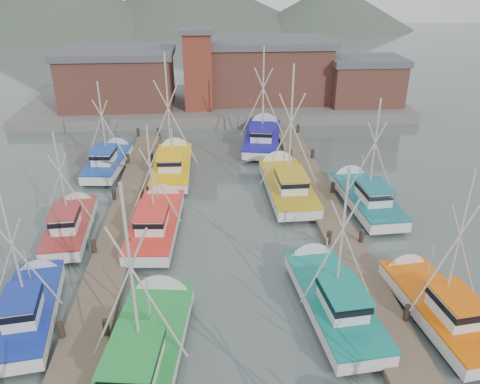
{
  "coord_description": "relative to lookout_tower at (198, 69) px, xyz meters",
  "views": [
    {
      "loc": [
        -1.12,
        -18.81,
        15.5
      ],
      "look_at": [
        0.8,
        7.95,
        2.6
      ],
      "focal_mm": 35.0,
      "sensor_mm": 36.0,
      "label": 1
    }
  ],
  "objects": [
    {
      "name": "shed_left",
      "position": [
        -9.0,
        2.0,
        -1.21
      ],
      "size": [
        12.72,
        8.48,
        6.2
      ],
      "color": "brown",
      "rests_on": "quay"
    },
    {
      "name": "dock_right",
      "position": [
        9.0,
        -28.96,
        -5.34
      ],
      "size": [
        2.3,
        46.0,
        1.5
      ],
      "color": "brown",
      "rests_on": "ground"
    },
    {
      "name": "boat_12",
      "position": [
        -2.13,
        -15.38,
        -4.86
      ],
      "size": [
        4.24,
        9.39,
        10.69
      ],
      "rotation": [
        0.0,
        0.0,
        -0.01
      ],
      "color": "black",
      "rests_on": "ground"
    },
    {
      "name": "ground",
      "position": [
        2.0,
        -33.0,
        -5.55
      ],
      "size": [
        260.0,
        260.0,
        0.0
      ],
      "primitive_type": "plane",
      "color": "#44524E",
      "rests_on": "ground"
    },
    {
      "name": "boat_11",
      "position": [
        11.92,
        -22.41,
        -4.87
      ],
      "size": [
        3.57,
        8.99,
        8.74
      ],
      "rotation": [
        0.0,
        0.0,
        0.06
      ],
      "color": "black",
      "rests_on": "ground"
    },
    {
      "name": "shed_center",
      "position": [
        8.0,
        4.0,
        -0.86
      ],
      "size": [
        14.84,
        9.54,
        6.9
      ],
      "color": "brown",
      "rests_on": "quay"
    },
    {
      "name": "boat_5",
      "position": [
        6.72,
        -33.32,
        -4.87
      ],
      "size": [
        3.63,
        9.12,
        8.7
      ],
      "rotation": [
        0.0,
        0.0,
        0.1
      ],
      "color": "black",
      "rests_on": "ground"
    },
    {
      "name": "boat_9",
      "position": [
        6.69,
        -19.8,
        -4.86
      ],
      "size": [
        4.27,
        9.97,
        10.66
      ],
      "rotation": [
        0.0,
        0.0,
        0.03
      ],
      "color": "black",
      "rests_on": "ground"
    },
    {
      "name": "gull_near",
      "position": [
        -2.11,
        -36.24,
        3.69
      ],
      "size": [
        1.55,
        0.64,
        0.24
      ],
      "rotation": [
        0.0,
        0.0,
        -0.17
      ],
      "color": "gray",
      "rests_on": "ground"
    },
    {
      "name": "boat_8",
      "position": [
        -2.59,
        -24.98,
        -4.87
      ],
      "size": [
        3.33,
        9.11,
        8.09
      ],
      "rotation": [
        0.0,
        0.0,
        -0.06
      ],
      "color": "black",
      "rests_on": "ground"
    },
    {
      "name": "distant_hills",
      "position": [
        -10.76,
        89.59,
        -5.55
      ],
      "size": [
        175.0,
        140.0,
        42.0
      ],
      "color": "#455144",
      "rests_on": "ground"
    },
    {
      "name": "boat_14",
      "position": [
        -7.53,
        -14.07,
        -4.87
      ],
      "size": [
        3.36,
        8.46,
        8.19
      ],
      "rotation": [
        0.0,
        0.0,
        -0.09
      ],
      "color": "black",
      "rests_on": "ground"
    },
    {
      "name": "dock_left",
      "position": [
        -5.0,
        -28.96,
        -5.34
      ],
      "size": [
        2.3,
        46.0,
        1.5
      ],
      "color": "brown",
      "rests_on": "ground"
    },
    {
      "name": "boat_10",
      "position": [
        -8.03,
        -24.92,
        -4.87
      ],
      "size": [
        3.1,
        7.89,
        7.56
      ],
      "rotation": [
        0.0,
        0.0,
        0.07
      ],
      "color": "black",
      "rests_on": "ground"
    },
    {
      "name": "lookout_tower",
      "position": [
        0.0,
        0.0,
        0.0
      ],
      "size": [
        3.6,
        3.6,
        8.5
      ],
      "color": "maroon",
      "rests_on": "quay"
    },
    {
      "name": "boat_7",
      "position": [
        11.65,
        -34.33,
        -4.87
      ],
      "size": [
        3.53,
        8.49,
        8.74
      ],
      "rotation": [
        0.0,
        0.0,
        0.12
      ],
      "color": "black",
      "rests_on": "ground"
    },
    {
      "name": "boat_6",
      "position": [
        -7.93,
        -33.09,
        -4.87
      ],
      "size": [
        3.37,
        7.98,
        7.73
      ],
      "rotation": [
        0.0,
        0.0,
        0.14
      ],
      "color": "black",
      "rests_on": "ground"
    },
    {
      "name": "gull_far",
      "position": [
        2.18,
        -32.32,
        2.05
      ],
      "size": [
        1.54,
        0.6,
        0.24
      ],
      "rotation": [
        0.0,
        0.0,
        0.02
      ],
      "color": "gray",
      "rests_on": "ground"
    },
    {
      "name": "shed_right",
      "position": [
        19.0,
        1.0,
        -1.71
      ],
      "size": [
        8.48,
        6.36,
        5.2
      ],
      "color": "brown",
      "rests_on": "quay"
    },
    {
      "name": "boat_4",
      "position": [
        -2.08,
        -36.27,
        -4.87
      ],
      "size": [
        4.22,
        10.09,
        9.77
      ],
      "rotation": [
        0.0,
        0.0,
        -0.12
      ],
      "color": "black",
      "rests_on": "ground"
    },
    {
      "name": "boat_13",
      "position": [
        6.17,
        -8.87,
        -4.87
      ],
      "size": [
        4.76,
        10.42,
        10.22
      ],
      "rotation": [
        0.0,
        0.0,
        -0.17
      ],
      "color": "black",
      "rests_on": "ground"
    },
    {
      "name": "quay",
      "position": [
        2.0,
        4.0,
        -4.95
      ],
      "size": [
        44.0,
        16.0,
        1.2
      ],
      "primitive_type": "cube",
      "color": "slate",
      "rests_on": "ground"
    }
  ]
}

